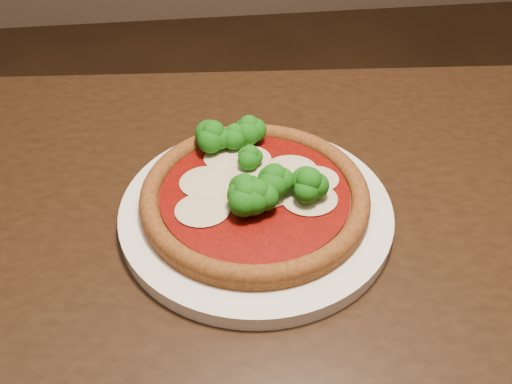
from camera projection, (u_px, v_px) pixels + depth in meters
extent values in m
cube|color=black|center=(325.00, 253.00, 0.64)|extent=(1.28, 0.84, 0.04)
cylinder|color=black|center=(3.00, 268.00, 1.12)|extent=(0.06, 0.06, 0.71)
cylinder|color=white|center=(256.00, 212.00, 0.65)|extent=(0.31, 0.31, 0.02)
cylinder|color=brown|center=(255.00, 199.00, 0.65)|extent=(0.26, 0.26, 0.01)
torus|color=brown|center=(255.00, 194.00, 0.64)|extent=(0.26, 0.26, 0.02)
cylinder|color=#6F0A05|center=(255.00, 194.00, 0.64)|extent=(0.21, 0.21, 0.00)
ellipsoid|color=beige|center=(224.00, 158.00, 0.69)|extent=(0.05, 0.05, 0.00)
ellipsoid|color=beige|center=(203.00, 210.00, 0.62)|extent=(0.06, 0.06, 0.00)
ellipsoid|color=beige|center=(257.00, 183.00, 0.65)|extent=(0.10, 0.09, 0.01)
ellipsoid|color=beige|center=(310.00, 199.00, 0.63)|extent=(0.06, 0.06, 0.01)
ellipsoid|color=beige|center=(316.00, 179.00, 0.66)|extent=(0.05, 0.05, 0.00)
ellipsoid|color=beige|center=(246.00, 159.00, 0.68)|extent=(0.06, 0.06, 0.00)
ellipsoid|color=beige|center=(291.00, 170.00, 0.67)|extent=(0.06, 0.06, 0.01)
ellipsoid|color=beige|center=(207.00, 182.00, 0.65)|extent=(0.06, 0.06, 0.01)
ellipsoid|color=#1A7D14|center=(249.00, 127.00, 0.70)|extent=(0.04, 0.04, 0.04)
ellipsoid|color=#1A7D14|center=(309.00, 182.00, 0.62)|extent=(0.05, 0.05, 0.04)
ellipsoid|color=#1A7D14|center=(244.00, 188.00, 0.61)|extent=(0.05, 0.05, 0.04)
ellipsoid|color=#1A7D14|center=(274.00, 178.00, 0.62)|extent=(0.05, 0.05, 0.04)
ellipsoid|color=#1A7D14|center=(213.00, 134.00, 0.68)|extent=(0.05, 0.05, 0.04)
ellipsoid|color=#1A7D14|center=(246.00, 194.00, 0.60)|extent=(0.05, 0.05, 0.04)
ellipsoid|color=#1A7D14|center=(250.00, 155.00, 0.66)|extent=(0.04, 0.04, 0.03)
ellipsoid|color=#1A7D14|center=(235.00, 134.00, 0.69)|extent=(0.04, 0.04, 0.03)
ellipsoid|color=#1A7D14|center=(258.00, 194.00, 0.60)|extent=(0.05, 0.05, 0.04)
ellipsoid|color=#1A7D14|center=(272.00, 183.00, 0.62)|extent=(0.04, 0.04, 0.03)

